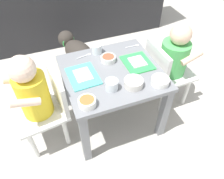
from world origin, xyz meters
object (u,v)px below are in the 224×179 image
(seated_child_right, at_px, (173,58))
(food_tray_right, at_px, (137,62))
(dog, at_px, (77,51))
(veggie_bowl_far, at_px, (134,83))
(dining_table, at_px, (112,81))
(food_tray_left, at_px, (83,76))
(cereal_bowl_right_side, at_px, (108,59))
(spoon_by_left_tray, at_px, (134,46))
(seated_child_left, at_px, (36,95))
(veggie_bowl_near, at_px, (87,102))
(water_cup_right, at_px, (112,85))
(cereal_bowl_left_side, at_px, (160,81))
(water_cup_left, at_px, (97,49))
(spoon_by_right_tray, at_px, (85,56))

(seated_child_right, height_order, food_tray_right, seated_child_right)
(dog, xyz_separation_m, veggie_bowl_far, (0.15, -0.75, 0.25))
(dining_table, xyz_separation_m, food_tray_left, (-0.17, 0.01, 0.08))
(cereal_bowl_right_side, height_order, spoon_by_left_tray, cereal_bowl_right_side)
(seated_child_left, height_order, cereal_bowl_right_side, seated_child_left)
(dog, height_order, veggie_bowl_near, veggie_bowl_near)
(water_cup_right, bearing_deg, veggie_bowl_near, -157.24)
(seated_child_right, bearing_deg, cereal_bowl_left_side, -135.96)
(seated_child_left, bearing_deg, water_cup_right, -18.96)
(seated_child_left, distance_m, cereal_bowl_left_side, 0.67)
(water_cup_left, bearing_deg, dog, 98.29)
(veggie_bowl_far, bearing_deg, water_cup_right, 170.77)
(dog, bearing_deg, veggie_bowl_far, -79.02)
(cereal_bowl_left_side, bearing_deg, spoon_by_left_tray, 87.06)
(seated_child_right, height_order, cereal_bowl_right_side, seated_child_right)
(dining_table, distance_m, veggie_bowl_near, 0.30)
(food_tray_left, xyz_separation_m, cereal_bowl_right_side, (0.18, 0.08, 0.01))
(seated_child_left, distance_m, water_cup_left, 0.46)
(dog, relative_size, spoon_by_left_tray, 4.46)
(water_cup_left, bearing_deg, spoon_by_left_tray, -3.76)
(seated_child_left, xyz_separation_m, veggie_bowl_far, (0.50, -0.15, 0.05))
(water_cup_left, xyz_separation_m, spoon_by_right_tray, (-0.08, -0.01, -0.02))
(water_cup_right, distance_m, spoon_by_right_tray, 0.33)
(dog, bearing_deg, food_tray_left, -98.38)
(spoon_by_left_tray, bearing_deg, food_tray_right, -107.93)
(food_tray_left, relative_size, veggie_bowl_far, 2.07)
(food_tray_left, bearing_deg, veggie_bowl_near, -99.96)
(seated_child_left, height_order, cereal_bowl_left_side, seated_child_left)
(seated_child_right, relative_size, food_tray_right, 3.31)
(dining_table, bearing_deg, food_tray_left, 175.34)
(dining_table, relative_size, food_tray_left, 2.62)
(seated_child_right, relative_size, dog, 1.40)
(dog, bearing_deg, food_tray_right, -66.70)
(cereal_bowl_right_side, bearing_deg, water_cup_right, -106.00)
(veggie_bowl_far, relative_size, cereal_bowl_right_side, 1.15)
(seated_child_left, xyz_separation_m, water_cup_left, (0.41, 0.20, 0.06))
(dining_table, distance_m, water_cup_right, 0.18)
(dog, distance_m, water_cup_right, 0.77)
(veggie_bowl_far, distance_m, spoon_by_right_tray, 0.39)
(food_tray_right, xyz_separation_m, spoon_by_right_tray, (-0.27, 0.18, -0.00))
(food_tray_left, height_order, veggie_bowl_near, veggie_bowl_near)
(dog, relative_size, veggie_bowl_near, 5.02)
(seated_child_left, distance_m, veggie_bowl_far, 0.53)
(cereal_bowl_right_side, height_order, spoon_by_right_tray, cereal_bowl_right_side)
(seated_child_right, height_order, veggie_bowl_near, seated_child_right)
(water_cup_left, height_order, spoon_by_right_tray, water_cup_left)
(food_tray_right, bearing_deg, veggie_bowl_near, -150.32)
(water_cup_left, distance_m, spoon_by_right_tray, 0.08)
(veggie_bowl_near, bearing_deg, dog, 81.20)
(cereal_bowl_left_side, distance_m, spoon_by_right_tray, 0.49)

